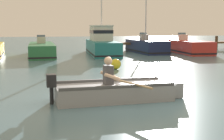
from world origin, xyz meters
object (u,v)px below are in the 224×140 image
moored_boat_navy (146,47)px  mooring_buoy (116,64)px  moored_boat_green (42,50)px  moored_boat_red (185,47)px  moored_boat_teal (102,43)px  rowboat_with_person (116,91)px

moored_boat_navy → mooring_buoy: size_ratio=10.70×
moored_boat_green → mooring_buoy: (3.28, -8.02, -0.16)m
moored_boat_green → moored_boat_red: size_ratio=0.93×
moored_boat_teal → mooring_buoy: size_ratio=13.93×
moored_boat_teal → moored_boat_red: bearing=-0.1°
moored_boat_red → moored_boat_green: bearing=-178.4°
mooring_buoy → moored_boat_green: bearing=112.3°
moored_boat_green → moored_boat_red: (11.01, 0.31, 0.06)m
moored_boat_teal → moored_boat_navy: (3.65, 0.57, -0.32)m
rowboat_with_person → moored_boat_green: moored_boat_green is taller
moored_boat_green → rowboat_with_person: bearing=-83.0°
mooring_buoy → moored_boat_red: bearing=47.1°
mooring_buoy → rowboat_with_person: bearing=-104.1°
moored_boat_teal → mooring_buoy: (-1.04, -8.34, -0.55)m
rowboat_with_person → moored_boat_navy: moored_boat_navy is taller
moored_boat_green → moored_boat_teal: size_ratio=0.93×
moored_boat_green → mooring_buoy: moored_boat_green is taller
moored_boat_red → moored_boat_navy: bearing=169.1°
rowboat_with_person → mooring_buoy: bearing=75.9°
moored_boat_teal → moored_boat_red: size_ratio=1.00×
moored_boat_teal → moored_boat_red: moored_boat_teal is taller
moored_boat_navy → mooring_buoy: (-4.69, -8.91, -0.23)m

